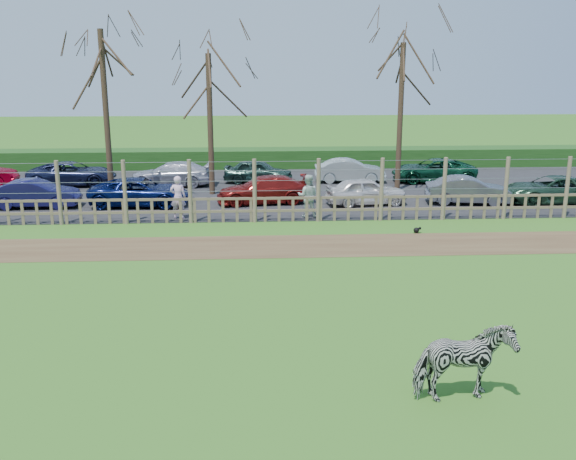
{
  "coord_description": "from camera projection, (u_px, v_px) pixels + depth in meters",
  "views": [
    {
      "loc": [
        -0.06,
        -16.57,
        6.12
      ],
      "look_at": [
        1.0,
        2.5,
        1.1
      ],
      "focal_mm": 40.0,
      "sensor_mm": 36.0,
      "label": 1
    }
  ],
  "objects": [
    {
      "name": "car_8",
      "position": [
        72.0,
        174.0,
        32.43
      ],
      "size": [
        4.42,
        2.23,
        1.2
      ],
      "primitive_type": "imported",
      "rotation": [
        0.0,
        0.0,
        1.63
      ],
      "color": "#171C3B",
      "rests_on": "asphalt"
    },
    {
      "name": "visitor_a",
      "position": [
        178.0,
        197.0,
        25.49
      ],
      "size": [
        0.67,
        0.48,
        1.72
      ],
      "primitive_type": "imported",
      "rotation": [
        0.0,
        0.0,
        3.03
      ],
      "color": "silver",
      "rests_on": "asphalt"
    },
    {
      "name": "crow",
      "position": [
        417.0,
        230.0,
        23.63
      ],
      "size": [
        0.28,
        0.21,
        0.23
      ],
      "color": "black",
      "rests_on": "ground"
    },
    {
      "name": "tree_mid",
      "position": [
        209.0,
        90.0,
        29.25
      ],
      "size": [
        4.8,
        4.8,
        6.83
      ],
      "color": "#3D2B1E",
      "rests_on": "ground"
    },
    {
      "name": "car_4",
      "position": [
        366.0,
        191.0,
        28.06
      ],
      "size": [
        3.67,
        1.84,
        1.2
      ],
      "primitive_type": "imported",
      "rotation": [
        0.0,
        0.0,
        1.69
      ],
      "color": "silver",
      "rests_on": "asphalt"
    },
    {
      "name": "visitor_b",
      "position": [
        308.0,
        196.0,
        25.75
      ],
      "size": [
        0.94,
        0.79,
        1.72
      ],
      "primitive_type": "imported",
      "rotation": [
        0.0,
        0.0,
        2.96
      ],
      "color": "silver",
      "rests_on": "asphalt"
    },
    {
      "name": "tree_left",
      "position": [
        103.0,
        74.0,
        27.86
      ],
      "size": [
        4.8,
        4.8,
        7.88
      ],
      "color": "#3D2B1E",
      "rests_on": "ground"
    },
    {
      "name": "car_12",
      "position": [
        434.0,
        170.0,
        33.41
      ],
      "size": [
        4.43,
        2.24,
        1.2
      ],
      "primitive_type": "imported",
      "rotation": [
        0.0,
        0.0,
        4.65
      ],
      "color": "#0F4228",
      "rests_on": "asphalt"
    },
    {
      "name": "car_3",
      "position": [
        264.0,
        190.0,
        28.35
      ],
      "size": [
        4.3,
        2.15,
        1.2
      ],
      "primitive_type": "imported",
      "rotation": [
        0.0,
        0.0,
        4.83
      ],
      "color": "maroon",
      "rests_on": "asphalt"
    },
    {
      "name": "car_1",
      "position": [
        36.0,
        194.0,
        27.48
      ],
      "size": [
        3.66,
        1.33,
        1.2
      ],
      "primitive_type": "imported",
      "rotation": [
        0.0,
        0.0,
        1.59
      ],
      "color": "#18164C",
      "rests_on": "asphalt"
    },
    {
      "name": "hedge",
      "position": [
        254.0,
        158.0,
        38.18
      ],
      "size": [
        46.0,
        2.0,
        1.1
      ],
      "primitive_type": "cube",
      "color": "#1E4716",
      "rests_on": "ground"
    },
    {
      "name": "zebra",
      "position": [
        463.0,
        363.0,
        11.77
      ],
      "size": [
        1.91,
        1.09,
        1.52
      ],
      "primitive_type": "imported",
      "rotation": [
        0.0,
        0.0,
        1.73
      ],
      "color": "gray",
      "rests_on": "ground"
    },
    {
      "name": "ground",
      "position": [
        257.0,
        292.0,
        17.56
      ],
      "size": [
        120.0,
        120.0,
        0.0
      ],
      "primitive_type": "plane",
      "color": "#5D8D3D",
      "rests_on": "ground"
    },
    {
      "name": "car_11",
      "position": [
        350.0,
        171.0,
        33.35
      ],
      "size": [
        3.68,
        1.39,
        1.2
      ],
      "primitive_type": "imported",
      "rotation": [
        0.0,
        0.0,
        1.54
      ],
      "color": "#B3BCB8",
      "rests_on": "asphalt"
    },
    {
      "name": "car_9",
      "position": [
        171.0,
        174.0,
        32.36
      ],
      "size": [
        4.23,
        1.94,
        1.2
      ],
      "primitive_type": "imported",
      "rotation": [
        0.0,
        0.0,
        4.65
      ],
      "color": "#B3B0BF",
      "rests_on": "asphalt"
    },
    {
      "name": "fence",
      "position": [
        255.0,
        202.0,
        25.08
      ],
      "size": [
        30.16,
        0.16,
        2.5
      ],
      "color": "brown",
      "rests_on": "ground"
    },
    {
      "name": "car_10",
      "position": [
        258.0,
        171.0,
        33.12
      ],
      "size": [
        3.68,
        1.89,
        1.2
      ],
      "primitive_type": "imported",
      "rotation": [
        0.0,
        0.0,
        1.43
      ],
      "color": "#244138",
      "rests_on": "asphalt"
    },
    {
      "name": "dirt_strip",
      "position": [
        256.0,
        247.0,
        21.9
      ],
      "size": [
        34.0,
        2.8,
        0.01
      ],
      "primitive_type": "cube",
      "color": "brown",
      "rests_on": "ground"
    },
    {
      "name": "car_2",
      "position": [
        140.0,
        192.0,
        27.85
      ],
      "size": [
        4.39,
        2.16,
        1.2
      ],
      "primitive_type": "imported",
      "rotation": [
        0.0,
        0.0,
        1.53
      ],
      "color": "#071144",
      "rests_on": "asphalt"
    },
    {
      "name": "car_5",
      "position": [
        468.0,
        190.0,
        28.21
      ],
      "size": [
        3.78,
        1.76,
        1.2
      ],
      "primitive_type": "imported",
      "rotation": [
        0.0,
        0.0,
        1.43
      ],
      "color": "#575862",
      "rests_on": "asphalt"
    },
    {
      "name": "tree_right",
      "position": [
        402.0,
        81.0,
        30.12
      ],
      "size": [
        4.8,
        4.8,
        7.35
      ],
      "color": "#3D2B1E",
      "rests_on": "ground"
    },
    {
      "name": "car_6",
      "position": [
        552.0,
        190.0,
        28.35
      ],
      "size": [
        4.36,
        2.09,
        1.2
      ],
      "primitive_type": "imported",
      "rotation": [
        0.0,
        0.0,
        4.74
      ],
      "color": "#254630",
      "rests_on": "asphalt"
    },
    {
      "name": "asphalt",
      "position": [
        254.0,
        190.0,
        31.56
      ],
      "size": [
        44.0,
        13.0,
        0.04
      ],
      "primitive_type": "cube",
      "color": "#232326",
      "rests_on": "ground"
    }
  ]
}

